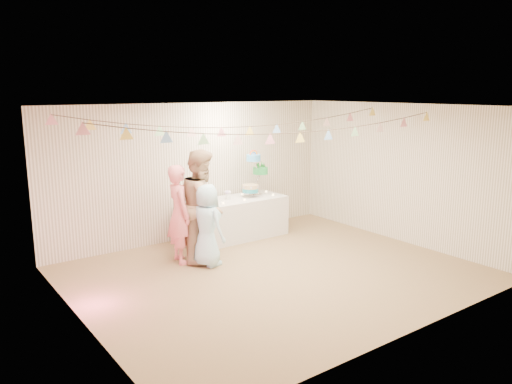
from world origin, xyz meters
TOP-DOWN VIEW (x-y plane):
  - floor at (0.00, 0.00)m, footprint 6.00×6.00m
  - ceiling at (0.00, 0.00)m, footprint 6.00×6.00m
  - back_wall at (0.00, 2.50)m, footprint 6.00×6.00m
  - front_wall at (0.00, -2.50)m, footprint 6.00×6.00m
  - left_wall at (-3.00, 0.00)m, footprint 5.00×5.00m
  - right_wall at (3.00, 0.00)m, footprint 5.00×5.00m
  - table at (0.52, 1.97)m, footprint 2.07×0.83m
  - cake_stand at (1.07, 2.02)m, footprint 0.76×0.45m
  - cake_bottom at (0.92, 1.96)m, footprint 0.31×0.31m
  - cake_middle at (1.25, 2.11)m, footprint 0.27×0.27m
  - cake_top_tier at (1.01, 1.99)m, footprint 0.25×0.25m
  - platter at (-0.05, 1.92)m, footprint 0.34×0.34m
  - posy at (0.42, 2.02)m, footprint 0.15×0.15m
  - person_adult_a at (-0.96, 1.36)m, footprint 0.47×0.65m
  - person_adult_b at (-0.59, 1.24)m, footprint 1.13×1.16m
  - person_child at (-0.68, 0.95)m, footprint 0.55×0.73m
  - bunting_back at (0.00, 1.10)m, footprint 5.60×1.10m
  - bunting_front at (0.00, -0.20)m, footprint 5.60×0.90m
  - tealight_0 at (-0.28, 1.82)m, footprint 0.04×0.04m
  - tealight_1 at (0.17, 2.15)m, footprint 0.04×0.04m
  - tealight_2 at (0.62, 1.75)m, footprint 0.04×0.04m
  - tealight_3 at (0.87, 2.19)m, footprint 0.04×0.04m
  - tealight_4 at (1.34, 1.79)m, footprint 0.04×0.04m
  - tealight_5 at (1.42, 2.12)m, footprint 0.04×0.04m
  - tealight_6 at (0.14, 1.75)m, footprint 0.04×0.04m

SIDE VIEW (x-z plane):
  - floor at x=0.00m, z-range 0.00..0.00m
  - table at x=0.52m, z-range 0.00..0.78m
  - person_child at x=-0.68m, z-range 0.00..1.36m
  - platter at x=-0.05m, z-range 0.75..0.77m
  - tealight_0 at x=-0.28m, z-range 0.78..0.81m
  - tealight_1 at x=0.17m, z-range 0.78..0.81m
  - tealight_2 at x=0.62m, z-range 0.78..0.81m
  - tealight_3 at x=0.87m, z-range 0.78..0.81m
  - tealight_4 at x=1.34m, z-range 0.78..0.81m
  - tealight_5 at x=1.42m, z-range 0.78..0.81m
  - tealight_6 at x=0.14m, z-range 0.78..0.81m
  - person_adult_a at x=-0.96m, z-range 0.00..1.65m
  - cake_bottom at x=0.92m, z-range 0.76..0.91m
  - posy at x=0.42m, z-range 0.75..0.92m
  - person_adult_b at x=-0.59m, z-range 0.00..1.89m
  - cake_middle at x=1.25m, z-range 1.00..1.22m
  - cake_stand at x=1.07m, z-range 0.75..1.60m
  - back_wall at x=0.00m, z-range 1.30..1.30m
  - front_wall at x=0.00m, z-range 1.30..1.30m
  - left_wall at x=-3.00m, z-range 1.30..1.30m
  - right_wall at x=3.00m, z-range 1.30..1.30m
  - cake_top_tier at x=1.01m, z-range 1.28..1.47m
  - bunting_front at x=0.00m, z-range 2.14..2.50m
  - bunting_back at x=0.00m, z-range 2.15..2.55m
  - ceiling at x=0.00m, z-range 2.60..2.60m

